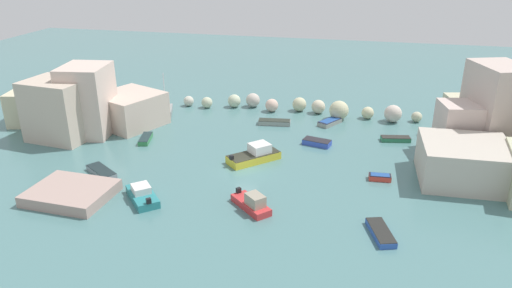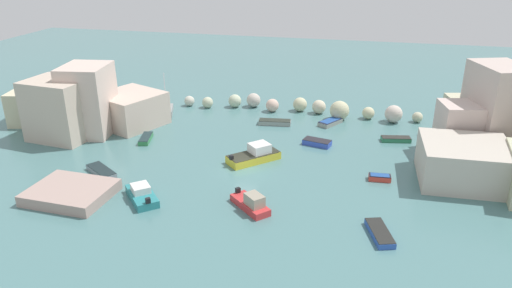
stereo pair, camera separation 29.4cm
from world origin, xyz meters
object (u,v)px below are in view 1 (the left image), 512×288
at_px(moored_boat_4, 381,233).
at_px(moored_boat_11, 330,122).
at_px(moored_boat_6, 380,177).
at_px(moored_boat_8, 255,155).
at_px(stone_dock, 71,193).
at_px(moored_boat_9, 146,139).
at_px(moored_boat_3, 395,139).
at_px(moored_boat_10, 101,172).
at_px(moored_boat_2, 142,195).
at_px(moored_boat_0, 317,142).
at_px(moored_boat_7, 274,122).
at_px(moored_boat_1, 166,111).
at_px(moored_boat_5, 252,203).

relative_size(moored_boat_4, moored_boat_11, 1.11).
bearing_deg(moored_boat_6, moored_boat_8, -10.78).
height_order(stone_dock, moored_boat_9, stone_dock).
relative_size(stone_dock, moored_boat_4, 1.73).
relative_size(moored_boat_3, moored_boat_10, 0.85).
bearing_deg(moored_boat_9, moored_boat_10, 163.44).
bearing_deg(stone_dock, moored_boat_2, 10.23).
bearing_deg(moored_boat_2, moored_boat_0, -81.22).
relative_size(moored_boat_4, moored_boat_7, 0.97).
relative_size(moored_boat_7, moored_boat_10, 1.02).
distance_m(moored_boat_1, moored_boat_5, 30.18).
relative_size(moored_boat_6, moored_boat_8, 0.39).
xyz_separation_m(moored_boat_8, moored_boat_9, (-14.72, 2.62, -0.40)).
bearing_deg(moored_boat_4, stone_dock, -107.51).
xyz_separation_m(moored_boat_7, moored_boat_9, (-14.57, -9.55, -0.03)).
height_order(moored_boat_4, moored_boat_6, moored_boat_6).
bearing_deg(stone_dock, moored_boat_5, 6.29).
xyz_separation_m(stone_dock, moored_boat_7, (15.21, 24.73, -0.22)).
xyz_separation_m(stone_dock, moored_boat_0, (21.71, 18.80, -0.20)).
distance_m(stone_dock, moored_boat_0, 28.72).
bearing_deg(moored_boat_3, moored_boat_9, -177.37).
bearing_deg(moored_boat_10, moored_boat_1, 127.98).
distance_m(stone_dock, moored_boat_6, 31.15).
bearing_deg(moored_boat_8, stone_dock, 174.24).
height_order(moored_boat_4, moored_boat_9, moored_boat_9).
distance_m(stone_dock, moored_boat_4, 29.24).
relative_size(moored_boat_0, moored_boat_3, 0.96).
bearing_deg(moored_boat_1, moored_boat_3, 65.00).
distance_m(stone_dock, moored_boat_9, 15.19).
xyz_separation_m(moored_boat_5, moored_boat_8, (-2.22, 10.62, 0.08)).
xyz_separation_m(moored_boat_3, moored_boat_10, (-31.04, -16.94, 0.01)).
bearing_deg(moored_boat_8, moored_boat_3, -13.22).
bearing_deg(moored_boat_1, moored_boat_6, 44.76).
distance_m(moored_boat_5, moored_boat_7, 22.91).
relative_size(moored_boat_4, moored_boat_9, 1.18).
bearing_deg(moored_boat_1, moored_boat_9, -9.81).
height_order(moored_boat_2, moored_boat_7, moored_boat_2).
bearing_deg(moored_boat_11, moored_boat_8, -176.10).
xyz_separation_m(moored_boat_1, moored_boat_10, (1.19, -20.25, -0.15)).
xyz_separation_m(moored_boat_1, moored_boat_9, (1.72, -10.47, -0.15)).
distance_m(moored_boat_1, moored_boat_4, 39.60).
bearing_deg(moored_boat_10, stone_dock, -56.62).
bearing_deg(moored_boat_9, moored_boat_7, -70.21).
relative_size(moored_boat_1, moored_boat_3, 1.60).
bearing_deg(moored_boat_10, moored_boat_7, 86.62).
distance_m(moored_boat_6, moored_boat_10, 29.60).
bearing_deg(moored_boat_0, moored_boat_10, -134.17).
distance_m(moored_boat_4, moored_boat_7, 28.28).
distance_m(moored_boat_3, moored_boat_7, 16.12).
relative_size(stone_dock, moored_boat_8, 1.28).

